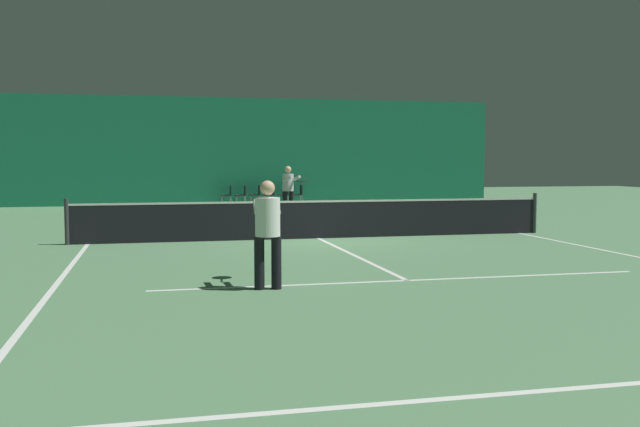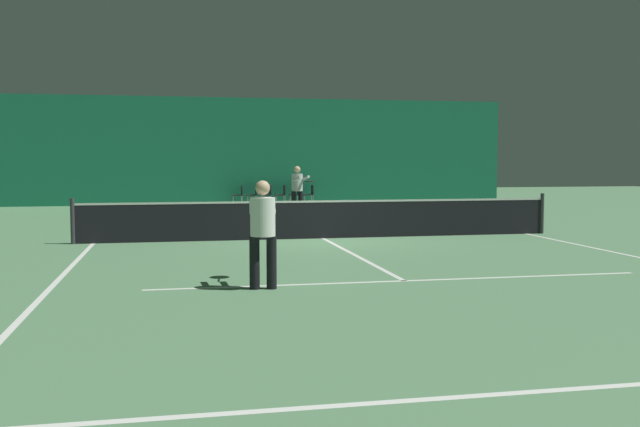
# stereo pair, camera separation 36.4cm
# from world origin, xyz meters

# --- Properties ---
(ground_plane) EXTENTS (60.00, 60.00, 0.00)m
(ground_plane) POSITION_xyz_m (0.00, 0.00, 0.00)
(ground_plane) COLOR #56845B
(backdrop_curtain) EXTENTS (23.00, 0.12, 4.69)m
(backdrop_curtain) POSITION_xyz_m (0.00, 14.40, 2.35)
(backdrop_curtain) COLOR #196B4C
(backdrop_curtain) RESTS_ON ground
(court_line_baseline_far) EXTENTS (11.00, 0.10, 0.00)m
(court_line_baseline_far) POSITION_xyz_m (0.00, 11.90, 0.00)
(court_line_baseline_far) COLOR white
(court_line_baseline_far) RESTS_ON ground
(court_line_baseline_near) EXTENTS (11.00, 0.10, 0.00)m
(court_line_baseline_near) POSITION_xyz_m (0.00, -11.90, 0.00)
(court_line_baseline_near) COLOR white
(court_line_baseline_near) RESTS_ON ground
(court_line_service_far) EXTENTS (8.25, 0.10, 0.00)m
(court_line_service_far) POSITION_xyz_m (0.00, 6.40, 0.00)
(court_line_service_far) COLOR white
(court_line_service_far) RESTS_ON ground
(court_line_service_near) EXTENTS (8.25, 0.10, 0.00)m
(court_line_service_near) POSITION_xyz_m (0.00, -6.40, 0.00)
(court_line_service_near) COLOR white
(court_line_service_near) RESTS_ON ground
(court_line_sideline_left) EXTENTS (0.10, 23.80, 0.00)m
(court_line_sideline_left) POSITION_xyz_m (-5.50, 0.00, 0.00)
(court_line_sideline_left) COLOR white
(court_line_sideline_left) RESTS_ON ground
(court_line_sideline_right) EXTENTS (0.10, 23.80, 0.00)m
(court_line_sideline_right) POSITION_xyz_m (5.50, 0.00, 0.00)
(court_line_sideline_right) COLOR white
(court_line_sideline_right) RESTS_ON ground
(court_line_centre) EXTENTS (0.10, 12.80, 0.00)m
(court_line_centre) POSITION_xyz_m (0.00, 0.00, 0.00)
(court_line_centre) COLOR white
(court_line_centre) RESTS_ON ground
(tennis_net) EXTENTS (12.00, 0.10, 1.07)m
(tennis_net) POSITION_xyz_m (0.00, 0.00, 0.51)
(tennis_net) COLOR black
(tennis_net) RESTS_ON ground
(player_near) EXTENTS (0.49, 1.37, 1.65)m
(player_near) POSITION_xyz_m (-2.32, -6.61, 0.96)
(player_near) COLOR black
(player_near) RESTS_ON ground
(player_far) EXTENTS (0.77, 1.42, 1.74)m
(player_far) POSITION_xyz_m (0.67, 7.59, 1.01)
(player_far) COLOR black
(player_far) RESTS_ON ground
(courtside_chair_0) EXTENTS (0.44, 0.44, 0.84)m
(courtside_chair_0) POSITION_xyz_m (-0.85, 13.85, 0.49)
(courtside_chair_0) COLOR #99999E
(courtside_chair_0) RESTS_ON ground
(courtside_chair_1) EXTENTS (0.44, 0.44, 0.84)m
(courtside_chair_1) POSITION_xyz_m (-0.22, 13.85, 0.49)
(courtside_chair_1) COLOR #99999E
(courtside_chair_1) RESTS_ON ground
(courtside_chair_2) EXTENTS (0.44, 0.44, 0.84)m
(courtside_chair_2) POSITION_xyz_m (0.41, 13.85, 0.49)
(courtside_chair_2) COLOR #99999E
(courtside_chair_2) RESTS_ON ground
(courtside_chair_3) EXTENTS (0.44, 0.44, 0.84)m
(courtside_chair_3) POSITION_xyz_m (1.04, 13.85, 0.49)
(courtside_chair_3) COLOR #99999E
(courtside_chair_3) RESTS_ON ground
(courtside_chair_4) EXTENTS (0.44, 0.44, 0.84)m
(courtside_chair_4) POSITION_xyz_m (1.67, 13.85, 0.49)
(courtside_chair_4) COLOR #99999E
(courtside_chair_4) RESTS_ON ground
(courtside_chair_5) EXTENTS (0.44, 0.44, 0.84)m
(courtside_chair_5) POSITION_xyz_m (2.29, 13.85, 0.49)
(courtside_chair_5) COLOR #99999E
(courtside_chair_5) RESTS_ON ground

